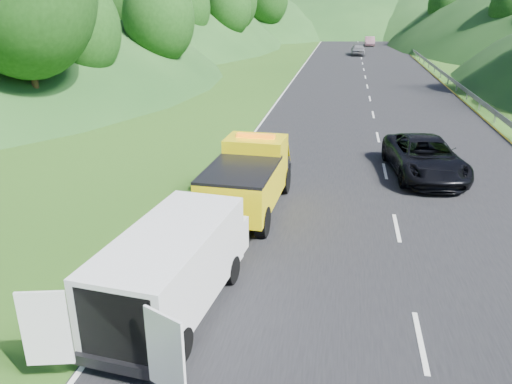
% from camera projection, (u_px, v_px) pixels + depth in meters
% --- Properties ---
extents(ground, '(320.00, 320.00, 0.00)m').
position_uv_depth(ground, '(294.00, 283.00, 13.26)').
color(ground, '#38661E').
rests_on(ground, ground).
extents(road_surface, '(14.00, 200.00, 0.02)m').
position_uv_depth(road_surface, '(365.00, 77.00, 49.58)').
color(road_surface, black).
rests_on(road_surface, ground).
extents(guardrail, '(0.06, 140.00, 1.52)m').
position_uv_depth(guardrail, '(424.00, 64.00, 59.91)').
color(guardrail, gray).
rests_on(guardrail, ground).
extents(tree_line_left, '(14.00, 140.00, 14.00)m').
position_uv_depth(tree_line_left, '(205.00, 54.00, 71.56)').
color(tree_line_left, '#225318').
rests_on(tree_line_left, ground).
extents(hills_backdrop, '(201.00, 288.60, 44.00)m').
position_uv_depth(hills_backdrop, '(368.00, 30.00, 136.17)').
color(hills_backdrop, '#2D5B23').
rests_on(hills_backdrop, ground).
extents(tow_truck, '(2.49, 5.96, 2.51)m').
position_uv_depth(tow_truck, '(249.00, 177.00, 17.53)').
color(tow_truck, black).
rests_on(tow_truck, ground).
extents(white_van, '(3.30, 6.29, 2.15)m').
position_uv_depth(white_van, '(174.00, 265.00, 11.69)').
color(white_van, black).
rests_on(white_van, ground).
extents(woman, '(0.44, 0.59, 1.60)m').
position_uv_depth(woman, '(184.00, 270.00, 13.88)').
color(woman, silver).
rests_on(woman, ground).
extents(child, '(0.56, 0.56, 0.92)m').
position_uv_depth(child, '(190.00, 269.00, 13.94)').
color(child, tan).
rests_on(child, ground).
extents(suitcase, '(0.41, 0.27, 0.60)m').
position_uv_depth(suitcase, '(134.00, 253.00, 14.17)').
color(suitcase, '#68604E').
rests_on(suitcase, ground).
extents(passing_suv, '(3.37, 6.12, 1.62)m').
position_uv_depth(passing_suv, '(422.00, 176.00, 21.44)').
color(passing_suv, black).
rests_on(passing_suv, ground).
extents(dist_car_a, '(1.87, 4.65, 1.59)m').
position_uv_depth(dist_car_a, '(358.00, 55.00, 70.19)').
color(dist_car_a, '#54555A').
rests_on(dist_car_a, ground).
extents(dist_car_b, '(1.62, 4.65, 1.53)m').
position_uv_depth(dist_car_b, '(369.00, 46.00, 85.11)').
color(dist_car_b, '#6F4A56').
rests_on(dist_car_b, ground).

